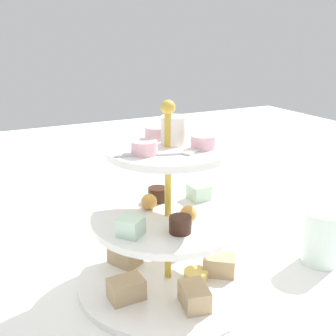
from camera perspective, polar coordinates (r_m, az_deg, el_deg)
ground_plane at (r=0.66m, az=0.00°, el=-15.43°), size 2.40×2.40×0.00m
tiered_serving_stand at (r=0.62m, az=0.05°, el=-8.89°), size 0.27×0.27×0.28m
butter_knife_left at (r=0.96m, az=-2.02°, el=-4.15°), size 0.17×0.05×0.00m
water_glass_mid_back at (r=0.73m, az=20.37°, el=-8.98°), size 0.06×0.06×0.09m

